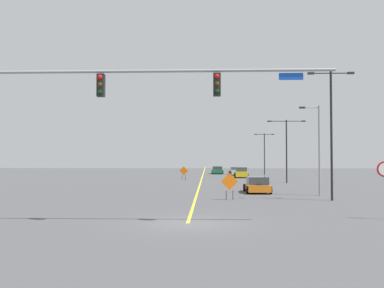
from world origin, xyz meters
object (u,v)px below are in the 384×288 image
Objects in this scene: street_lamp_near_left at (331,125)px; street_lamp_far_right at (264,150)px; construction_sign_left_shoulder at (184,171)px; street_lamp_mid_right at (286,145)px; car_green_passing at (217,170)px; street_lamp_near_right at (318,146)px; car_yellow_approaching at (241,173)px; construction_sign_right_shoulder at (230,183)px; traffic_signal_assembly at (105,99)px; car_orange_near at (257,185)px; car_silver_far at (235,171)px.

street_lamp_far_right is (0.95, 42.22, -1.02)m from street_lamp_near_left.
street_lamp_mid_right is at bearing -25.32° from construction_sign_left_shoulder.
construction_sign_left_shoulder is at bearing -103.19° from car_green_passing.
car_green_passing is at bearing 152.44° from street_lamp_far_right.
car_yellow_approaching is at bearing 97.38° from street_lamp_near_right.
street_lamp_near_left is 8.15m from construction_sign_right_shoulder.
car_yellow_approaching is (3.21, -13.54, 0.07)m from car_green_passing.
street_lamp_near_left reaches higher than car_green_passing.
street_lamp_far_right is at bearing 79.20° from construction_sign_right_shoulder.
construction_sign_right_shoulder is (-7.07, 0.19, -4.06)m from street_lamp_near_left.
traffic_signal_assembly is 33.28m from street_lamp_mid_right.
car_orange_near is at bearing -110.36° from street_lamp_mid_right.
construction_sign_right_shoulder is at bearing -95.85° from car_yellow_approaching.
street_lamp_near_right is 1.57× the size of car_silver_far.
construction_sign_left_shoulder is at bearing -115.93° from car_silver_far.
street_lamp_far_right is (0.41, 22.43, -0.24)m from street_lamp_mid_right.
car_green_passing is at bearing 99.30° from street_lamp_near_right.
car_orange_near is (-4.43, 6.40, -4.60)m from street_lamp_near_left.
street_lamp_far_right reaches higher than car_yellow_approaching.
street_lamp_mid_right reaches higher than car_green_passing.
car_orange_near is at bearing 149.60° from street_lamp_near_right.
car_yellow_approaching is (0.27, -8.86, 0.09)m from car_silver_far.
traffic_signal_assembly is at bearing -92.45° from construction_sign_left_shoulder.
car_silver_far is 1.04× the size of car_orange_near.
construction_sign_left_shoulder is at bearing 100.52° from construction_sign_right_shoulder.
street_lamp_near_right is 0.96× the size of street_lamp_mid_right.
car_green_passing is 13.92m from car_yellow_approaching.
traffic_signal_assembly is at bearing -102.53° from car_yellow_approaching.
car_silver_far is at bearing 89.30° from car_orange_near.
street_lamp_mid_right is at bearing 68.78° from construction_sign_right_shoulder.
street_lamp_mid_right is 27.84m from car_green_passing.
street_lamp_near_right reaches higher than construction_sign_right_shoulder.
street_lamp_near_right is 38.45m from street_lamp_far_right.
street_lamp_mid_right is at bearing 88.17° from street_lamp_near_right.
street_lamp_near_left is at bearing -91.57° from street_lamp_mid_right.
street_lamp_mid_right reaches higher than car_silver_far.
car_silver_far is at bearing 79.83° from traffic_signal_assembly.
car_orange_near is (-0.70, -26.40, -0.07)m from car_yellow_approaching.
car_yellow_approaching reaches higher than car_orange_near.
construction_sign_right_shoulder is (-8.02, -42.03, -3.04)m from street_lamp_far_right.
car_orange_near is at bearing -98.54° from street_lamp_far_right.
car_green_passing is at bearing 122.12° from car_silver_far.
street_lamp_mid_right is 22.66m from car_silver_far.
car_orange_near is (2.51, -39.94, 0.00)m from car_green_passing.
street_lamp_mid_right is 1.63× the size of car_silver_far.
construction_sign_left_shoulder is (-11.79, 25.63, -4.12)m from street_lamp_near_left.
car_green_passing is 1.01× the size of car_orange_near.
car_orange_near reaches higher than car_silver_far.
car_green_passing is at bearing 93.59° from car_orange_near.
street_lamp_near_left reaches higher than construction_sign_right_shoulder.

